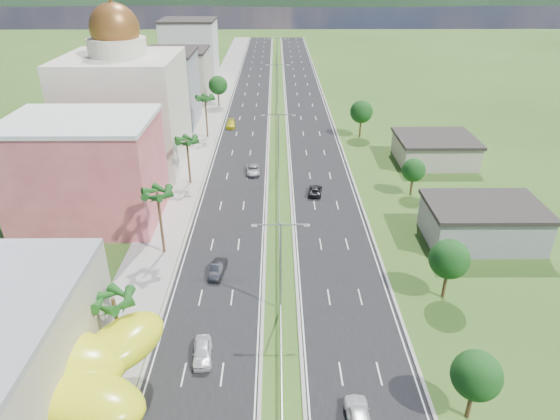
{
  "coord_description": "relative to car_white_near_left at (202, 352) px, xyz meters",
  "views": [
    {
      "loc": [
        -0.43,
        -35.18,
        35.58
      ],
      "look_at": [
        0.03,
        20.77,
        7.0
      ],
      "focal_mm": 32.0,
      "sensor_mm": 36.0,
      "label": 1
    }
  ],
  "objects": [
    {
      "name": "ground",
      "position": [
        7.78,
        -2.21,
        -0.81
      ],
      "size": [
        500.0,
        500.0,
        0.0
      ],
      "primitive_type": "plane",
      "color": "#2D5119",
      "rests_on": "ground"
    },
    {
      "name": "road_left",
      "position": [
        0.28,
        87.79,
        -0.79
      ],
      "size": [
        11.0,
        260.0,
        0.04
      ],
      "primitive_type": "cube",
      "color": "black",
      "rests_on": "ground"
    },
    {
      "name": "road_right",
      "position": [
        15.28,
        87.79,
        -0.79
      ],
      "size": [
        11.0,
        260.0,
        0.04
      ],
      "primitive_type": "cube",
      "color": "black",
      "rests_on": "ground"
    },
    {
      "name": "sidewalk_left",
      "position": [
        -9.22,
        87.79,
        -0.75
      ],
      "size": [
        7.0,
        260.0,
        0.12
      ],
      "primitive_type": "cube",
      "color": "gray",
      "rests_on": "ground"
    },
    {
      "name": "median_guardrail",
      "position": [
        7.78,
        69.78,
        -0.19
      ],
      "size": [
        0.1,
        216.06,
        0.76
      ],
      "color": "gray",
      "rests_on": "ground"
    },
    {
      "name": "streetlight_median_b",
      "position": [
        7.78,
        7.79,
        5.94
      ],
      "size": [
        6.04,
        0.25,
        11.0
      ],
      "color": "gray",
      "rests_on": "ground"
    },
    {
      "name": "streetlight_median_c",
      "position": [
        7.78,
        47.79,
        5.94
      ],
      "size": [
        6.04,
        0.25,
        11.0
      ],
      "color": "gray",
      "rests_on": "ground"
    },
    {
      "name": "streetlight_median_d",
      "position": [
        7.78,
        92.79,
        5.94
      ],
      "size": [
        6.04,
        0.25,
        11.0
      ],
      "color": "gray",
      "rests_on": "ground"
    },
    {
      "name": "streetlight_median_e",
      "position": [
        7.78,
        137.79,
        5.94
      ],
      "size": [
        6.04,
        0.25,
        11.0
      ],
      "color": "gray",
      "rests_on": "ground"
    },
    {
      "name": "lime_canopy",
      "position": [
        -12.22,
        -6.21,
        4.18
      ],
      "size": [
        18.0,
        15.0,
        7.4
      ],
      "color": "yellow",
      "rests_on": "ground"
    },
    {
      "name": "pink_shophouse",
      "position": [
        -20.22,
        29.79,
        6.69
      ],
      "size": [
        20.0,
        15.0,
        15.0
      ],
      "primitive_type": "cube",
      "color": "#C14F51",
      "rests_on": "ground"
    },
    {
      "name": "domed_building",
      "position": [
        -20.22,
        52.79,
        10.54
      ],
      "size": [
        20.0,
        20.0,
        28.7
      ],
      "color": "beige",
      "rests_on": "ground"
    },
    {
      "name": "midrise_grey",
      "position": [
        -19.22,
        77.79,
        7.19
      ],
      "size": [
        16.0,
        15.0,
        16.0
      ],
      "primitive_type": "cube",
      "color": "gray",
      "rests_on": "ground"
    },
    {
      "name": "midrise_beige",
      "position": [
        -19.22,
        99.79,
        5.69
      ],
      "size": [
        16.0,
        15.0,
        13.0
      ],
      "primitive_type": "cube",
      "color": "#A7A189",
      "rests_on": "ground"
    },
    {
      "name": "midrise_white",
      "position": [
        -19.22,
        122.79,
        8.19
      ],
      "size": [
        16.0,
        15.0,
        18.0
      ],
      "primitive_type": "cube",
      "color": "silver",
      "rests_on": "ground"
    },
    {
      "name": "shed_near",
      "position": [
        35.78,
        22.79,
        1.69
      ],
      "size": [
        15.0,
        10.0,
        5.0
      ],
      "primitive_type": "cube",
      "color": "gray",
      "rests_on": "ground"
    },
    {
      "name": "shed_far",
      "position": [
        37.78,
        52.79,
        1.39
      ],
      "size": [
        14.0,
        12.0,
        4.4
      ],
      "primitive_type": "cube",
      "color": "#A7A189",
      "rests_on": "ground"
    },
    {
      "name": "palm_tree_b",
      "position": [
        -7.72,
        -0.21,
        6.25
      ],
      "size": [
        3.6,
        3.6,
        8.1
      ],
      "color": "#47301C",
      "rests_on": "ground"
    },
    {
      "name": "palm_tree_c",
      "position": [
        -7.72,
        19.79,
        7.69
      ],
      "size": [
        3.6,
        3.6,
        9.6
      ],
      "color": "#47301C",
      "rests_on": "ground"
    },
    {
      "name": "palm_tree_d",
      "position": [
        -7.72,
        42.79,
        6.73
      ],
      "size": [
        3.6,
        3.6,
        8.6
      ],
      "color": "#47301C",
      "rests_on": "ground"
    },
    {
      "name": "palm_tree_e",
      "position": [
        -7.72,
        67.79,
        7.5
      ],
      "size": [
        3.6,
        3.6,
        9.4
      ],
      "color": "#47301C",
      "rests_on": "ground"
    },
    {
      "name": "leafy_tree_lfar",
      "position": [
        -7.72,
        92.79,
        4.77
      ],
      "size": [
        4.9,
        4.9,
        8.05
      ],
      "color": "#47301C",
      "rests_on": "ground"
    },
    {
      "name": "leafy_tree_ra",
      "position": [
        23.78,
        -7.21,
        3.97
      ],
      "size": [
        4.2,
        4.2,
        6.9
      ],
      "color": "#47301C",
      "rests_on": "ground"
    },
    {
      "name": "leafy_tree_rb",
      "position": [
        26.78,
        9.79,
        4.37
      ],
      "size": [
        4.55,
        4.55,
        7.47
      ],
      "color": "#47301C",
      "rests_on": "ground"
    },
    {
      "name": "leafy_tree_rc",
      "position": [
        29.78,
        37.79,
        3.56
      ],
      "size": [
        3.85,
        3.85,
        6.33
      ],
      "color": "#47301C",
      "rests_on": "ground"
    },
    {
      "name": "leafy_tree_rd",
      "position": [
        25.78,
        67.79,
        4.77
      ],
      "size": [
        4.9,
        4.9,
        8.05
      ],
      "color": "#47301C",
      "rests_on": "ground"
    },
    {
      "name": "mountain_ridge",
      "position": [
        67.78,
        447.79,
        -0.81
      ],
      "size": [
        860.0,
        140.0,
        90.0
      ],
      "primitive_type": null,
      "color": "black",
      "rests_on": "ground"
    },
    {
      "name": "car_white_near_left",
      "position": [
        0.0,
        0.0,
        0.0
      ],
      "size": [
        2.23,
        4.67,
        1.54
      ],
      "primitive_type": "imported",
      "rotation": [
        0.0,
        0.0,
        0.09
      ],
      "color": "silver",
      "rests_on": "road_left"
    },
    {
      "name": "car_dark_left",
      "position": [
        0.01,
        14.64,
        -0.03
      ],
      "size": [
        2.12,
        4.63,
        1.47
      ],
      "primitive_type": "imported",
      "rotation": [
        0.0,
        0.0,
        -0.13
      ],
      "color": "black",
      "rests_on": "road_left"
    },
    {
      "name": "car_silver_mid_left",
      "position": [
        3.09,
        47.04,
        -0.06
      ],
      "size": [
        2.68,
        5.23,
        1.41
      ],
      "primitive_type": "imported",
      "rotation": [
        0.0,
        0.0,
        0.07
      ],
      "color": "#969A9D",
      "rests_on": "road_left"
    },
    {
      "name": "car_yellow_far_left",
      "position": [
        -3.16,
        74.79,
        -0.04
      ],
      "size": [
        2.24,
        5.08,
        1.45
      ],
      "primitive_type": "imported",
      "rotation": [
        0.0,
        0.0,
        0.04
      ],
      "color": "gold",
      "rests_on": "road_left"
    },
    {
      "name": "car_white_near_right",
      "position": [
        14.23,
        -8.01,
        0.11
      ],
      "size": [
        2.1,
        5.18,
        1.76
      ],
      "primitive_type": "imported",
      "rotation": [
        0.0,
        0.0,
        3.14
      ],
      "color": "silver",
      "rests_on": "road_right"
    },
    {
      "name": "car_dark_far_right",
      "position": [
        13.84,
        38.12,
        -0.13
      ],
      "size": [
        2.73,
        4.86,
        1.28
      ],
      "primitive_type": "imported",
      "rotation": [
        0.0,
        0.0,
        3.01
      ],
      "color": "black",
      "rests_on": "road_right"
    }
  ]
}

